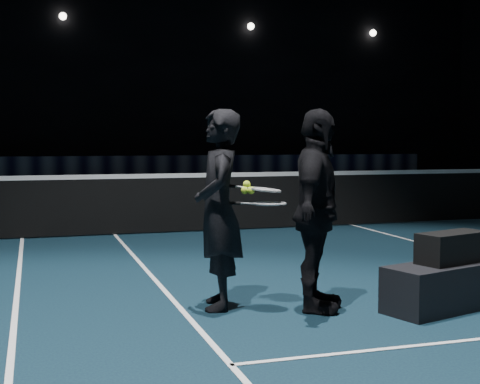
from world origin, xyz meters
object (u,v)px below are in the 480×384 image
(racket_lower, at_px, (270,204))
(player_b, at_px, (316,211))
(racket_bag, at_px, (452,247))
(racket_upper, at_px, (265,190))
(player_bench, at_px, (451,285))
(player_a, at_px, (218,209))
(tennis_balls, at_px, (248,189))

(racket_lower, bearing_deg, player_b, -0.00)
(racket_bag, relative_size, racket_lower, 0.99)
(racket_upper, bearing_deg, racket_lower, -42.66)
(racket_bag, bearing_deg, racket_upper, 146.16)
(player_bench, bearing_deg, player_a, 146.01)
(player_a, bearing_deg, tennis_balls, 79.52)
(player_b, xyz_separation_m, tennis_balls, (-0.54, 0.25, 0.18))
(player_bench, relative_size, racket_lower, 1.97)
(racket_bag, relative_size, player_b, 0.38)
(player_a, xyz_separation_m, racket_upper, (0.38, -0.13, 0.17))
(tennis_balls, bearing_deg, racket_lower, -25.32)
(racket_bag, height_order, player_a, player_a)
(player_a, xyz_separation_m, racket_lower, (0.41, -0.18, 0.06))
(player_bench, bearing_deg, racket_upper, 146.16)
(player_bench, distance_m, racket_upper, 1.85)
(racket_lower, bearing_deg, player_bench, 8.10)
(player_a, bearing_deg, player_b, 78.40)
(player_bench, xyz_separation_m, racket_upper, (-1.57, 0.49, 0.84))
(racket_bag, height_order, racket_upper, racket_upper)
(racket_bag, distance_m, racket_upper, 1.72)
(racket_upper, bearing_deg, tennis_balls, -170.43)
(racket_bag, distance_m, tennis_balls, 1.87)
(racket_bag, xyz_separation_m, player_a, (-1.95, 0.62, 0.33))
(racket_lower, xyz_separation_m, racket_upper, (-0.03, 0.06, 0.12))
(player_bench, xyz_separation_m, racket_lower, (-1.54, 0.43, 0.73))
(player_b, height_order, racket_lower, player_b)
(player_b, relative_size, racket_upper, 2.56)
(player_b, height_order, tennis_balls, player_b)
(racket_upper, relative_size, tennis_balls, 5.67)
(racket_bag, bearing_deg, tennis_balls, 146.75)
(racket_upper, xyz_separation_m, tennis_balls, (-0.15, 0.03, 0.01))
(racket_bag, xyz_separation_m, racket_lower, (-1.54, 0.43, 0.39))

